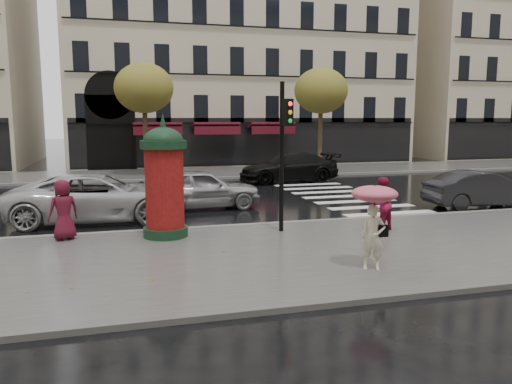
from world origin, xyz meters
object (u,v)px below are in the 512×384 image
object	(u,v)px
man_burgundy	(63,210)
car_darkgrey	(481,189)
woman_red	(381,204)
morris_column	(164,178)
car_white	(98,197)
traffic_light	(284,142)
car_black	(289,168)
car_silver	(200,189)
woman_umbrella	(374,213)

from	to	relation	value
man_burgundy	car_darkgrey	xyz separation A→B (m)	(15.10, 1.80, -0.24)
woman_red	car_darkgrey	bearing A→B (deg)	-177.47
man_burgundy	morris_column	size ratio (longest dim) A/B	0.48
car_white	traffic_light	bearing A→B (deg)	-121.74
traffic_light	car_black	size ratio (longest dim) A/B	0.80
car_darkgrey	car_white	xyz separation A→B (m)	(-14.30, 1.19, 0.10)
car_darkgrey	car_black	xyz separation A→B (m)	(-4.66, 9.50, 0.08)
car_darkgrey	car_black	bearing A→B (deg)	30.12
woman_red	car_silver	distance (m)	7.27
car_black	woman_red	bearing A→B (deg)	-9.75
woman_umbrella	traffic_light	xyz separation A→B (m)	(-0.74, 4.09, 1.37)
traffic_light	car_white	size ratio (longest dim) A/B	0.75
woman_umbrella	car_black	xyz separation A→B (m)	(3.54, 16.04, -0.61)
car_darkgrey	car_white	distance (m)	14.35
man_burgundy	car_white	world-z (taller)	man_burgundy
traffic_light	car_black	xyz separation A→B (m)	(4.28, 11.96, -1.98)
traffic_light	morris_column	bearing A→B (deg)	174.92
car_silver	car_black	bearing A→B (deg)	-45.32
morris_column	car_silver	bearing A→B (deg)	69.99
morris_column	car_darkgrey	world-z (taller)	morris_column
man_burgundy	car_darkgrey	bearing A→B (deg)	161.31
woman_umbrella	woman_red	xyz separation A→B (m)	(2.15, 3.47, -0.48)
car_silver	car_black	size ratio (longest dim) A/B	0.85
woman_red	car_darkgrey	distance (m)	6.79
woman_red	traffic_light	size ratio (longest dim) A/B	0.37
woman_red	morris_column	bearing A→B (deg)	-32.63
morris_column	woman_red	bearing A→B (deg)	-8.30
traffic_light	car_black	bearing A→B (deg)	70.32
man_burgundy	car_silver	size ratio (longest dim) A/B	0.36
man_burgundy	car_silver	distance (m)	6.25
car_silver	car_white	bearing A→B (deg)	106.28
morris_column	car_silver	size ratio (longest dim) A/B	0.75
woman_umbrella	car_white	bearing A→B (deg)	128.29
woman_umbrella	traffic_light	size ratio (longest dim) A/B	0.44
man_burgundy	car_silver	world-z (taller)	man_burgundy
woman_umbrella	man_burgundy	size ratio (longest dim) A/B	1.16
morris_column	traffic_light	bearing A→B (deg)	-5.08
traffic_light	woman_umbrella	bearing A→B (deg)	-79.80
man_burgundy	traffic_light	xyz separation A→B (m)	(6.16, -0.65, 1.81)
woman_red	traffic_light	distance (m)	3.48
morris_column	man_burgundy	bearing A→B (deg)	172.78
man_burgundy	traffic_light	bearing A→B (deg)	148.48
woman_umbrella	morris_column	distance (m)	6.06
woman_red	man_burgundy	xyz separation A→B (m)	(-9.04, 1.27, 0.04)
woman_umbrella	woman_red	distance (m)	4.11
woman_umbrella	car_darkgrey	xyz separation A→B (m)	(8.20, 6.54, -0.68)
traffic_light	car_white	distance (m)	6.77
car_darkgrey	car_white	bearing A→B (deg)	89.27
morris_column	woman_umbrella	bearing A→B (deg)	-46.57
car_darkgrey	car_black	world-z (taller)	car_black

